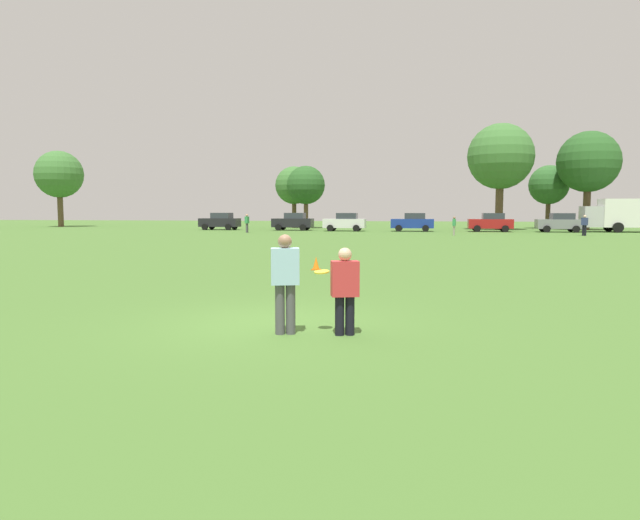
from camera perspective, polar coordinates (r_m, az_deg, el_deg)
The scene contains 21 objects.
ground_plane at distance 10.72m, azimuth -4.56°, elevation -6.48°, with size 189.99×189.99×0.00m, color #47702D.
player_thrower at distance 9.68m, azimuth -3.57°, elevation -1.86°, with size 0.54×0.39×1.74m.
player_defender at distance 9.61m, azimuth 2.55°, elevation -2.74°, with size 0.52×0.38×1.51m.
frisbee at distance 9.79m, azimuth 0.18°, elevation -1.21°, with size 0.27×0.27×0.07m.
traffic_cone at distance 20.07m, azimuth -0.41°, elevation -0.36°, with size 0.32×0.32×0.48m.
parked_car_near_left at distance 60.99m, azimuth -10.12°, elevation 3.91°, with size 4.24×2.30×1.82m.
parked_car_mid_left at distance 58.75m, azimuth -2.74°, elevation 3.94°, with size 4.24×2.30×1.82m.
parked_car_center at distance 56.56m, azimuth 2.57°, elevation 3.90°, with size 4.24×2.30×1.82m.
parked_car_mid_right at distance 56.57m, azimuth 9.44°, elevation 3.83°, with size 4.24×2.30×1.82m.
parked_car_near_right at distance 57.30m, azimuth 16.99°, elevation 3.69°, with size 4.24×2.30×1.82m.
parked_car_far_right at distance 58.41m, azimuth 23.22°, elevation 3.52°, with size 4.24×2.30×1.82m.
box_truck at distance 61.19m, azimuth 29.15°, elevation 4.12°, with size 8.56×3.15×3.18m.
bystander_sideline_watcher at distance 51.20m, azimuth 25.32°, elevation 3.33°, with size 0.54×0.50×1.72m.
bystander_far_jogger at distance 53.01m, azimuth -7.44°, elevation 3.84°, with size 0.32×0.50×1.74m.
bystander_field_marshal at distance 48.34m, azimuth 13.49°, elevation 3.51°, with size 0.32×0.47×1.59m.
tree_west_oak at distance 77.82m, azimuth -25.02°, elevation 7.88°, with size 5.82×5.82×9.47m.
tree_west_maple at distance 67.68m, azimuth -2.65°, elevation 7.58°, with size 4.50×4.50×7.31m.
tree_center_elm at distance 65.54m, azimuth -1.44°, elevation 7.61°, with size 4.44×4.44×7.22m.
tree_east_birch at distance 62.91m, azimuth 17.90°, elevation 9.96°, with size 6.89×6.89×11.19m.
tree_east_oak at distance 68.73m, azimuth 22.26°, elevation 7.07°, with size 4.40×4.40×7.15m.
tree_far_east_pine at distance 65.83m, azimuth 25.65°, elevation 8.97°, with size 6.37×6.37×10.35m.
Camera 1 is at (2.51, -10.20, 2.16)m, focal length 31.45 mm.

